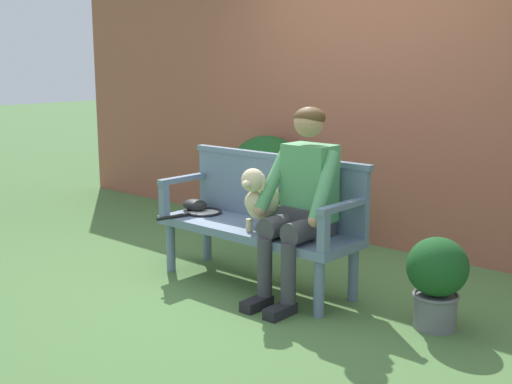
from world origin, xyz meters
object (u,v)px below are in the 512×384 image
object	(u,v)px
garden_bench	(256,234)
baseball_glove	(195,205)
person_seated	(302,197)
tennis_racket	(201,213)
dog_on_bench	(261,199)
potted_plant	(437,277)

from	to	relation	value
garden_bench	baseball_glove	size ratio (longest dim) A/B	7.17
person_seated	baseball_glove	size ratio (longest dim) A/B	5.96
person_seated	baseball_glove	distance (m)	1.15
tennis_racket	person_seated	bearing A→B (deg)	-1.15
garden_bench	dog_on_bench	distance (m)	0.31
dog_on_bench	potted_plant	bearing A→B (deg)	9.22
dog_on_bench	tennis_racket	distance (m)	0.72
garden_bench	potted_plant	distance (m)	1.35
garden_bench	potted_plant	size ratio (longest dim) A/B	2.77
person_seated	dog_on_bench	xyz separation A→B (m)	(-0.32, -0.05, -0.05)
garden_bench	person_seated	bearing A→B (deg)	-1.87
tennis_racket	baseball_glove	world-z (taller)	baseball_glove
garden_bench	baseball_glove	xyz separation A→B (m)	(-0.70, 0.06, 0.10)
baseball_glove	person_seated	bearing A→B (deg)	-2.98
garden_bench	potted_plant	bearing A→B (deg)	5.75
tennis_racket	potted_plant	size ratio (longest dim) A/B	1.02
garden_bench	dog_on_bench	bearing A→B (deg)	-32.52
dog_on_bench	baseball_glove	bearing A→B (deg)	171.23
person_seated	tennis_racket	bearing A→B (deg)	178.85
tennis_racket	potted_plant	world-z (taller)	potted_plant
baseball_glove	potted_plant	distance (m)	2.05
garden_bench	baseball_glove	world-z (taller)	baseball_glove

